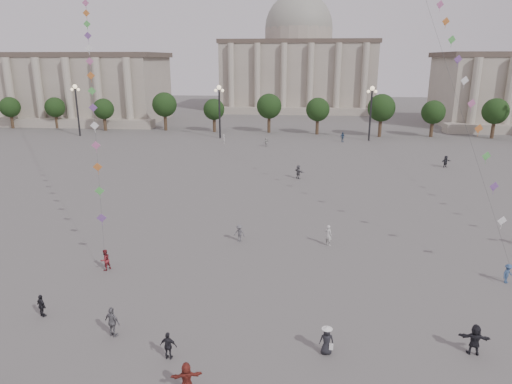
{
  "coord_description": "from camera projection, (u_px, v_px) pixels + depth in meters",
  "views": [
    {
      "loc": [
        1.32,
        -21.8,
        15.75
      ],
      "look_at": [
        -1.96,
        12.0,
        5.78
      ],
      "focal_mm": 32.0,
      "sensor_mm": 36.0,
      "label": 1
    }
  ],
  "objects": [
    {
      "name": "ground",
      "position": [
        270.0,
        353.0,
        25.38
      ],
      "size": [
        360.0,
        360.0,
        0.0
      ],
      "primitive_type": "plane",
      "color": "#5A5754",
      "rests_on": "ground"
    },
    {
      "name": "hall_west",
      "position": [
        10.0,
        87.0,
        119.63
      ],
      "size": [
        84.0,
        26.22,
        17.2
      ],
      "color": "gray",
      "rests_on": "ground"
    },
    {
      "name": "hall_central",
      "position": [
        298.0,
        63.0,
        144.78
      ],
      "size": [
        48.3,
        34.3,
        35.5
      ],
      "color": "gray",
      "rests_on": "ground"
    },
    {
      "name": "tree_row",
      "position": [
        295.0,
        108.0,
        98.35
      ],
      "size": [
        137.12,
        5.12,
        8.0
      ],
      "color": "#392A1C",
      "rests_on": "ground"
    },
    {
      "name": "lamp_post_far_west",
      "position": [
        76.0,
        101.0,
        94.33
      ],
      "size": [
        2.0,
        0.9,
        10.65
      ],
      "color": "#262628",
      "rests_on": "ground"
    },
    {
      "name": "lamp_post_mid_west",
      "position": [
        219.0,
        102.0,
        91.55
      ],
      "size": [
        2.0,
        0.9,
        10.65
      ],
      "color": "#262628",
      "rests_on": "ground"
    },
    {
      "name": "lamp_post_mid_east",
      "position": [
        371.0,
        103.0,
        88.77
      ],
      "size": [
        2.0,
        0.9,
        10.65
      ],
      "color": "#262628",
      "rests_on": "ground"
    },
    {
      "name": "person_crowd_0",
      "position": [
        343.0,
        137.0,
        89.15
      ],
      "size": [
        1.22,
        0.98,
        1.93
      ],
      "primitive_type": "imported",
      "rotation": [
        0.0,
        0.0,
        0.53
      ],
      "color": "navy",
      "rests_on": "ground"
    },
    {
      "name": "person_crowd_3",
      "position": [
        475.0,
        340.0,
        25.06
      ],
      "size": [
        1.72,
        0.76,
        1.8
      ],
      "primitive_type": "imported",
      "rotation": [
        0.0,
        0.0,
        3.0
      ],
      "color": "black",
      "rests_on": "ground"
    },
    {
      "name": "person_crowd_4",
      "position": [
        266.0,
        142.0,
        84.86
      ],
      "size": [
        1.37,
        1.37,
        1.59
      ],
      "primitive_type": "imported",
      "rotation": [
        0.0,
        0.0,
        3.93
      ],
      "color": "#ADADA9",
      "rests_on": "ground"
    },
    {
      "name": "person_crowd_6",
      "position": [
        239.0,
        233.0,
        40.59
      ],
      "size": [
        1.16,
        0.86,
        1.6
      ],
      "primitive_type": "imported",
      "rotation": [
        0.0,
        0.0,
        6.0
      ],
      "color": "#58585C",
      "rests_on": "ground"
    },
    {
      "name": "person_crowd_9",
      "position": [
        446.0,
        162.0,
        68.36
      ],
      "size": [
        1.69,
        1.25,
        1.77
      ],
      "primitive_type": "imported",
      "rotation": [
        0.0,
        0.0,
        0.5
      ],
      "color": "#222328",
      "rests_on": "ground"
    },
    {
      "name": "person_crowd_10",
      "position": [
        224.0,
        139.0,
        87.48
      ],
      "size": [
        0.7,
        0.76,
        1.75
      ],
      "primitive_type": "imported",
      "rotation": [
        0.0,
        0.0,
        2.15
      ],
      "color": "silver",
      "rests_on": "ground"
    },
    {
      "name": "person_crowd_12",
      "position": [
        298.0,
        172.0,
        61.91
      ],
      "size": [
        1.5,
        1.72,
        1.88
      ],
      "primitive_type": "imported",
      "rotation": [
        0.0,
        0.0,
        2.22
      ],
      "color": "slate",
      "rests_on": "ground"
    },
    {
      "name": "person_crowd_13",
      "position": [
        328.0,
        235.0,
        39.76
      ],
      "size": [
        0.81,
        0.78,
        1.87
      ],
      "primitive_type": "imported",
      "rotation": [
        0.0,
        0.0,
        2.45
      ],
      "color": "beige",
      "rests_on": "ground"
    },
    {
      "name": "tourist_1",
      "position": [
        42.0,
        306.0,
        28.76
      ],
      "size": [
        0.95,
        0.76,
        1.51
      ],
      "primitive_type": "imported",
      "rotation": [
        0.0,
        0.0,
        2.61
      ],
      "color": "black",
      "rests_on": "ground"
    },
    {
      "name": "tourist_2",
      "position": [
        187.0,
        378.0,
        22.14
      ],
      "size": [
        1.62,
        0.9,
        1.67
      ],
      "primitive_type": "imported",
      "rotation": [
        0.0,
        0.0,
        3.42
      ],
      "color": "maroon",
      "rests_on": "ground"
    },
    {
      "name": "tourist_3",
      "position": [
        112.0,
        322.0,
        26.65
      ],
      "size": [
        1.19,
        0.86,
        1.88
      ],
      "primitive_type": "imported",
      "rotation": [
        0.0,
        0.0,
        2.73
      ],
      "color": "slate",
      "rests_on": "ground"
    },
    {
      "name": "tourist_4",
      "position": [
        168.0,
        346.0,
        24.67
      ],
      "size": [
        0.97,
        0.46,
        1.6
      ],
      "primitive_type": "imported",
      "rotation": [
        0.0,
        0.0,
        3.07
      ],
      "color": "black",
      "rests_on": "ground"
    },
    {
      "name": "kite_flyer_0",
      "position": [
        105.0,
        260.0,
        35.11
      ],
      "size": [
        0.96,
        1.02,
        1.67
      ],
      "primitive_type": "imported",
      "rotation": [
        0.0,
        0.0,
        4.18
      ],
      "color": "maroon",
      "rests_on": "ground"
    },
    {
      "name": "kite_flyer_1",
      "position": [
        508.0,
        274.0,
        33.09
      ],
      "size": [
        1.09,
        1.01,
        1.48
      ],
      "primitive_type": "imported",
      "rotation": [
        0.0,
        0.0,
        0.64
      ],
      "color": "#355179",
      "rests_on": "ground"
    },
    {
      "name": "hat_person",
      "position": [
        327.0,
        340.0,
        25.08
      ],
      "size": [
        0.84,
        0.6,
        1.69
      ],
      "color": "black",
      "rests_on": "ground"
    },
    {
      "name": "kite_train_west",
      "position": [
        87.0,
        19.0,
        50.9
      ],
      "size": [
        18.14,
        39.64,
        55.86
      ],
      "color": "#3F3F3F",
      "rests_on": "ground"
    }
  ]
}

